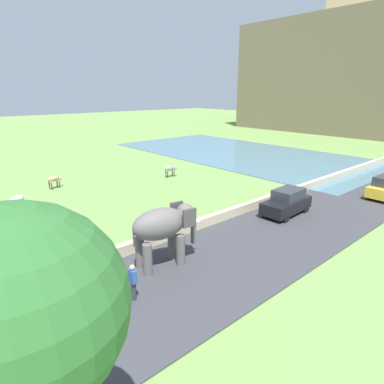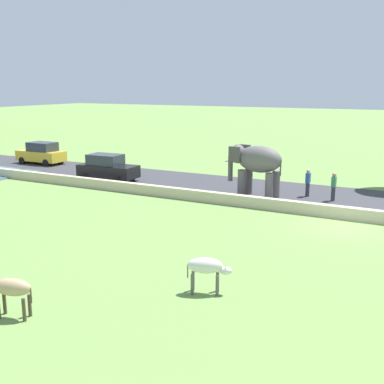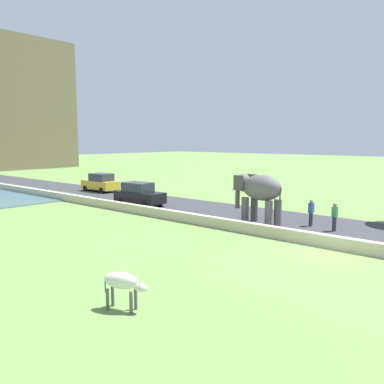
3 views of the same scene
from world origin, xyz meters
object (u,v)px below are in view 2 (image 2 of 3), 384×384
object	(u,v)px
car_black	(107,168)
cow_white	(207,267)
car_yellow	(41,153)
elephant	(256,162)
person_beside_elephant	(308,182)
cow_tan	(11,289)
person_trailing	(334,186)

from	to	relation	value
car_black	cow_white	size ratio (longest dim) A/B	2.89
car_yellow	cow_white	bearing A→B (deg)	-125.27
cow_white	elephant	bearing A→B (deg)	14.33
person_beside_elephant	car_black	bearing A→B (deg)	96.45
person_beside_elephant	cow_tan	xyz separation A→B (m)	(-18.43, 3.38, -0.04)
car_black	cow_tan	distance (m)	19.53
person_trailing	elephant	bearing A→B (deg)	103.85
elephant	person_trailing	size ratio (longest dim) A/B	2.18
elephant	person_beside_elephant	bearing A→B (deg)	-61.40
elephant	person_trailing	bearing A→B (deg)	-76.15
car_yellow	cow_white	world-z (taller)	car_yellow
elephant	person_beside_elephant	size ratio (longest dim) A/B	2.18
person_beside_elephant	person_trailing	xyz separation A→B (m)	(-0.41, -1.53, 0.00)
cow_white	person_trailing	bearing A→B (deg)	-3.48
person_trailing	car_black	distance (m)	14.65
elephant	cow_white	bearing A→B (deg)	-165.67
elephant	person_beside_elephant	xyz separation A→B (m)	(1.44, -2.65, -1.16)
person_beside_elephant	cow_tan	bearing A→B (deg)	169.61
person_beside_elephant	car_yellow	world-z (taller)	car_yellow
elephant	cow_tan	world-z (taller)	elephant
cow_tan	cow_white	bearing A→B (deg)	-45.56
cow_tan	car_black	bearing A→B (deg)	29.77
cow_tan	elephant	bearing A→B (deg)	-2.47
elephant	car_yellow	distance (m)	19.76
person_beside_elephant	person_trailing	distance (m)	1.59
car_black	cow_white	distance (m)	18.91
person_trailing	car_yellow	world-z (taller)	car_yellow
car_yellow	car_black	world-z (taller)	same
person_beside_elephant	cow_white	bearing A→B (deg)	-177.32
person_beside_elephant	cow_tan	world-z (taller)	person_beside_elephant
person_trailing	car_black	world-z (taller)	car_black
car_black	person_beside_elephant	bearing A→B (deg)	-83.55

